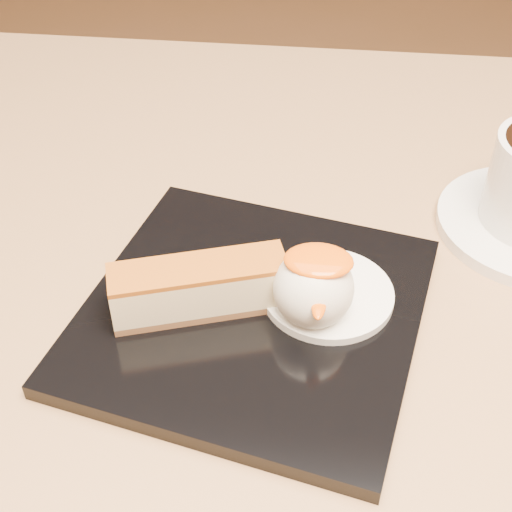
# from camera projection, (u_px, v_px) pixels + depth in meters

# --- Properties ---
(table) EXTENTS (0.80, 0.80, 0.72)m
(table) POSITION_uv_depth(u_px,v_px,m) (302.00, 420.00, 0.61)
(table) COLOR black
(table) RESTS_ON ground
(dessert_plate) EXTENTS (0.26, 0.26, 0.01)m
(dessert_plate) POSITION_uv_depth(u_px,v_px,m) (253.00, 313.00, 0.49)
(dessert_plate) COLOR black
(dessert_plate) RESTS_ON table
(cheesecake) EXTENTS (0.12, 0.07, 0.04)m
(cheesecake) POSITION_uv_depth(u_px,v_px,m) (199.00, 287.00, 0.47)
(cheesecake) COLOR brown
(cheesecake) RESTS_ON dessert_plate
(cream_smear) EXTENTS (0.09, 0.09, 0.01)m
(cream_smear) POSITION_uv_depth(u_px,v_px,m) (328.00, 294.00, 0.49)
(cream_smear) COLOR white
(cream_smear) RESTS_ON dessert_plate
(ice_cream_scoop) EXTENTS (0.05, 0.05, 0.05)m
(ice_cream_scoop) POSITION_uv_depth(u_px,v_px,m) (313.00, 288.00, 0.46)
(ice_cream_scoop) COLOR white
(ice_cream_scoop) RESTS_ON cream_smear
(mango_sauce) EXTENTS (0.04, 0.03, 0.01)m
(mango_sauce) POSITION_uv_depth(u_px,v_px,m) (319.00, 261.00, 0.44)
(mango_sauce) COLOR #F45C07
(mango_sauce) RESTS_ON ice_cream_scoop
(mint_sprig) EXTENTS (0.04, 0.03, 0.00)m
(mint_sprig) POSITION_uv_depth(u_px,v_px,m) (288.00, 262.00, 0.51)
(mint_sprig) COLOR #2C7D29
(mint_sprig) RESTS_ON cream_smear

